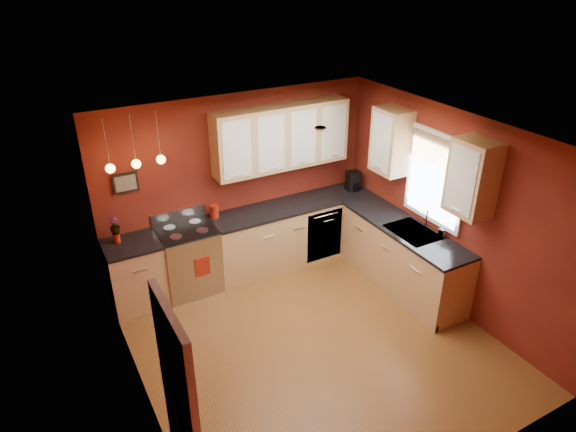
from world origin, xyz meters
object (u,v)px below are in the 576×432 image
coffee_maker (354,182)px  soap_pump (443,231)px  gas_range (189,259)px  red_canister (214,211)px  sink (413,233)px

coffee_maker → soap_pump: 1.78m
gas_range → red_canister: red_canister is taller
coffee_maker → red_canister: bearing=-174.6°
sink → coffee_maker: coffee_maker is taller
gas_range → coffee_maker: 2.77m
gas_range → sink: sink is taller
red_canister → soap_pump: (2.39, -1.93, -0.01)m
coffee_maker → sink: bearing=-84.0°
red_canister → coffee_maker: bearing=-4.0°
gas_range → sink: 3.05m
sink → red_canister: (-2.15, 1.65, 0.12)m
gas_range → coffee_maker: coffee_maker is taller
coffee_maker → gas_range: bearing=-170.8°
coffee_maker → soap_pump: size_ratio=1.78×
sink → soap_pump: (0.24, -0.28, 0.11)m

